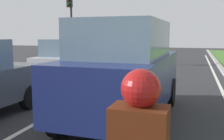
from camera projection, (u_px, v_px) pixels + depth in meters
name	position (u px, v px, depth m)	size (l,w,h in m)	color
ground_plane	(128.00, 82.00, 11.12)	(60.00, 60.00, 0.00)	#2D2D30
lane_line_center	(112.00, 81.00, 11.33)	(0.12, 32.00, 0.01)	silver
lane_line_right_edge	(220.00, 87.00, 10.05)	(0.12, 32.00, 0.01)	silver
car_suv_ahead	(125.00, 70.00, 6.08)	(2.06, 4.55, 2.28)	navy
car_hatchback_far	(69.00, 60.00, 11.23)	(1.74, 3.71, 1.78)	#B7BABF
traffic_light_overhead_left	(70.00, 14.00, 16.84)	(0.32, 0.50, 4.97)	#2D2D2D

